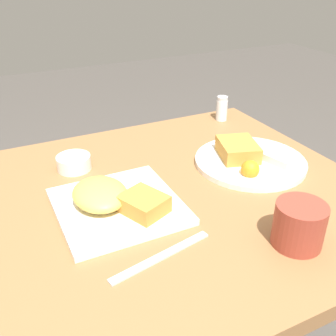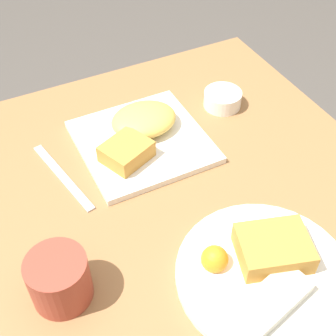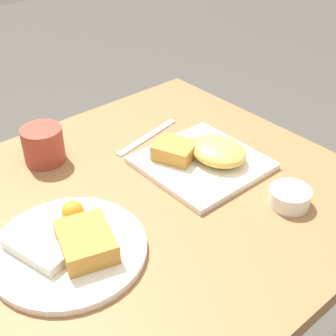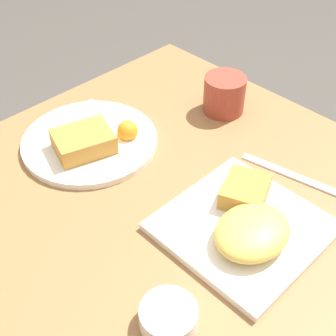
{
  "view_description": "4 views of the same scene",
  "coord_description": "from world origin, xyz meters",
  "px_view_note": "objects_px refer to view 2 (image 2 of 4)",
  "views": [
    {
      "loc": [
        0.67,
        -0.36,
        1.19
      ],
      "look_at": [
        -0.02,
        -0.02,
        0.77
      ],
      "focal_mm": 42.0,
      "sensor_mm": 36.0,
      "label": 1
    },
    {
      "loc": [
        0.28,
        0.51,
        1.37
      ],
      "look_at": [
        0.0,
        -0.04,
        0.74
      ],
      "focal_mm": 50.0,
      "sensor_mm": 36.0,
      "label": 2
    },
    {
      "loc": [
        -0.61,
        0.48,
        1.32
      ],
      "look_at": [
        -0.01,
        -0.03,
        0.77
      ],
      "focal_mm": 50.0,
      "sensor_mm": 36.0,
      "label": 3
    },
    {
      "loc": [
        -0.46,
        -0.44,
        1.33
      ],
      "look_at": [
        0.01,
        0.03,
        0.74
      ],
      "focal_mm": 50.0,
      "sensor_mm": 36.0,
      "label": 4
    }
  ],
  "objects_px": {
    "plate_oval_far": "(264,270)",
    "coffee_mug": "(59,279)",
    "sauce_ramekin": "(223,99)",
    "plate_square_near": "(141,134)",
    "butter_knife": "(63,177)"
  },
  "relations": [
    {
      "from": "plate_square_near",
      "to": "coffee_mug",
      "type": "distance_m",
      "value": 0.37
    },
    {
      "from": "plate_oval_far",
      "to": "coffee_mug",
      "type": "distance_m",
      "value": 0.32
    },
    {
      "from": "sauce_ramekin",
      "to": "plate_oval_far",
      "type": "bearing_deg",
      "value": 67.23
    },
    {
      "from": "sauce_ramekin",
      "to": "butter_knife",
      "type": "relative_size",
      "value": 0.4
    },
    {
      "from": "sauce_ramekin",
      "to": "coffee_mug",
      "type": "bearing_deg",
      "value": 32.44
    },
    {
      "from": "plate_square_near",
      "to": "sauce_ramekin",
      "type": "bearing_deg",
      "value": -171.74
    },
    {
      "from": "coffee_mug",
      "to": "plate_oval_far",
      "type": "bearing_deg",
      "value": 159.45
    },
    {
      "from": "plate_oval_far",
      "to": "coffee_mug",
      "type": "height_order",
      "value": "coffee_mug"
    },
    {
      "from": "plate_square_near",
      "to": "sauce_ramekin",
      "type": "distance_m",
      "value": 0.22
    },
    {
      "from": "plate_oval_far",
      "to": "sauce_ramekin",
      "type": "distance_m",
      "value": 0.44
    },
    {
      "from": "plate_square_near",
      "to": "plate_oval_far",
      "type": "xyz_separation_m",
      "value": [
        -0.04,
        0.38,
        -0.01
      ]
    },
    {
      "from": "butter_knife",
      "to": "plate_square_near",
      "type": "bearing_deg",
      "value": 86.34
    },
    {
      "from": "sauce_ramekin",
      "to": "coffee_mug",
      "type": "distance_m",
      "value": 0.55
    },
    {
      "from": "plate_square_near",
      "to": "coffee_mug",
      "type": "relative_size",
      "value": 2.69
    },
    {
      "from": "plate_oval_far",
      "to": "sauce_ramekin",
      "type": "relative_size",
      "value": 3.36
    }
  ]
}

